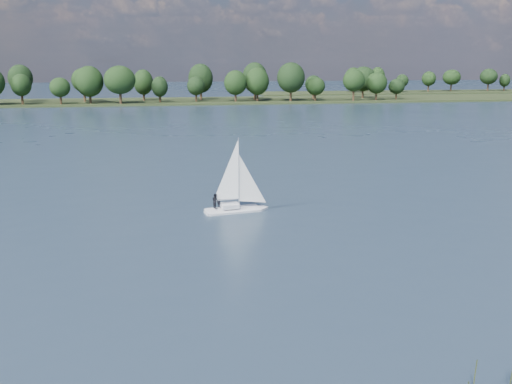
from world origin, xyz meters
TOP-DOWN VIEW (x-y plane):
  - ground at (0.00, 100.00)m, footprint 700.00×700.00m
  - far_shore at (0.00, 212.00)m, footprint 660.00×40.00m
  - far_shore_back at (160.00, 260.00)m, footprint 220.00×30.00m
  - sailboat at (6.00, 32.43)m, footprint 6.92×2.96m
  - treeline at (-3.54, 208.52)m, footprint 562.56×74.43m

SIDE VIEW (x-z plane):
  - ground at x=0.00m, z-range 0.00..0.00m
  - far_shore at x=0.00m, z-range -0.75..0.75m
  - far_shore_back at x=160.00m, z-range -0.70..0.70m
  - sailboat at x=6.00m, z-range -1.95..6.87m
  - treeline at x=-3.54m, z-range -1.17..17.69m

